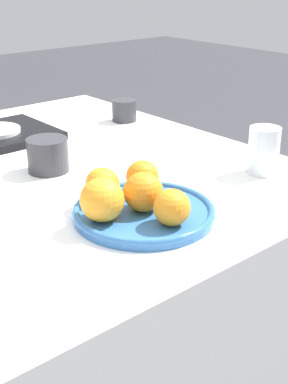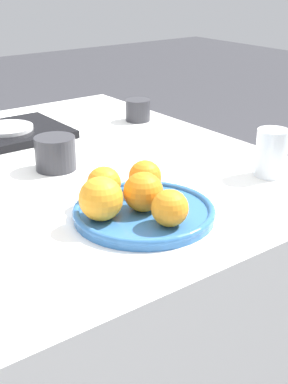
{
  "view_description": "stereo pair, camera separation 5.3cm",
  "coord_description": "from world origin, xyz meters",
  "px_view_note": "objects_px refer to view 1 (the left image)",
  "views": [
    {
      "loc": [
        -0.45,
        -0.99,
        1.18
      ],
      "look_at": [
        0.11,
        -0.33,
        0.8
      ],
      "focal_mm": 50.0,
      "sensor_mm": 36.0,
      "label": 1
    },
    {
      "loc": [
        -0.41,
        -1.02,
        1.18
      ],
      "look_at": [
        0.11,
        -0.33,
        0.8
      ],
      "focal_mm": 50.0,
      "sensor_mm": 36.0,
      "label": 2
    }
  ],
  "objects_px": {
    "orange_4": "(102,200)",
    "cup_3": "(124,110)",
    "orange_1": "(102,184)",
    "cup_1": "(48,155)",
    "orange_0": "(143,192)",
    "water_glass": "(264,151)",
    "fruit_platter": "(144,212)",
    "orange_2": "(142,177)",
    "orange_3": "(172,207)"
  },
  "relations": [
    {
      "from": "orange_2",
      "to": "cup_1",
      "type": "bearing_deg",
      "value": 103.16
    },
    {
      "from": "fruit_platter",
      "to": "orange_1",
      "type": "height_order",
      "value": "orange_1"
    },
    {
      "from": "orange_1",
      "to": "orange_4",
      "type": "relative_size",
      "value": 0.84
    },
    {
      "from": "cup_1",
      "to": "cup_3",
      "type": "relative_size",
      "value": 1.27
    },
    {
      "from": "orange_4",
      "to": "water_glass",
      "type": "xyz_separation_m",
      "value": [
        0.42,
        -0.01,
        -0.0
      ]
    },
    {
      "from": "cup_1",
      "to": "cup_3",
      "type": "bearing_deg",
      "value": 28.79
    },
    {
      "from": "cup_3",
      "to": "cup_1",
      "type": "bearing_deg",
      "value": -151.21
    },
    {
      "from": "orange_2",
      "to": "water_glass",
      "type": "relative_size",
      "value": 0.62
    },
    {
      "from": "water_glass",
      "to": "cup_3",
      "type": "distance_m",
      "value": 0.52
    },
    {
      "from": "orange_4",
      "to": "cup_1",
      "type": "height_order",
      "value": "orange_4"
    },
    {
      "from": "orange_2",
      "to": "cup_1",
      "type": "distance_m",
      "value": 0.26
    },
    {
      "from": "orange_3",
      "to": "cup_1",
      "type": "distance_m",
      "value": 0.39
    },
    {
      "from": "cup_1",
      "to": "cup_3",
      "type": "distance_m",
      "value": 0.43
    },
    {
      "from": "orange_4",
      "to": "orange_2",
      "type": "bearing_deg",
      "value": 20.41
    },
    {
      "from": "orange_0",
      "to": "orange_1",
      "type": "bearing_deg",
      "value": 109.97
    },
    {
      "from": "orange_4",
      "to": "water_glass",
      "type": "relative_size",
      "value": 0.75
    },
    {
      "from": "fruit_platter",
      "to": "orange_0",
      "type": "relative_size",
      "value": 3.6
    },
    {
      "from": "cup_3",
      "to": "orange_0",
      "type": "bearing_deg",
      "value": -125.53
    },
    {
      "from": "fruit_platter",
      "to": "orange_4",
      "type": "bearing_deg",
      "value": 169.5
    },
    {
      "from": "cup_1",
      "to": "orange_2",
      "type": "bearing_deg",
      "value": -76.84
    },
    {
      "from": "orange_1",
      "to": "cup_1",
      "type": "bearing_deg",
      "value": 84.26
    },
    {
      "from": "orange_3",
      "to": "cup_1",
      "type": "relative_size",
      "value": 0.71
    },
    {
      "from": "orange_1",
      "to": "orange_4",
      "type": "xyz_separation_m",
      "value": [
        -0.05,
        -0.07,
        0.01
      ]
    },
    {
      "from": "orange_1",
      "to": "water_glass",
      "type": "xyz_separation_m",
      "value": [
        0.37,
        -0.08,
        0.0
      ]
    },
    {
      "from": "orange_0",
      "to": "orange_4",
      "type": "relative_size",
      "value": 0.93
    },
    {
      "from": "orange_0",
      "to": "orange_4",
      "type": "distance_m",
      "value": 0.08
    },
    {
      "from": "orange_2",
      "to": "cup_1",
      "type": "relative_size",
      "value": 0.71
    },
    {
      "from": "orange_0",
      "to": "cup_1",
      "type": "distance_m",
      "value": 0.31
    },
    {
      "from": "orange_1",
      "to": "cup_3",
      "type": "bearing_deg",
      "value": 47.58
    },
    {
      "from": "orange_1",
      "to": "orange_0",
      "type": "bearing_deg",
      "value": -70.03
    },
    {
      "from": "orange_4",
      "to": "orange_1",
      "type": "bearing_deg",
      "value": 53.49
    },
    {
      "from": "orange_2",
      "to": "water_glass",
      "type": "distance_m",
      "value": 0.3
    },
    {
      "from": "orange_3",
      "to": "orange_2",
      "type": "bearing_deg",
      "value": 69.2
    },
    {
      "from": "orange_4",
      "to": "cup_3",
      "type": "relative_size",
      "value": 1.08
    },
    {
      "from": "orange_3",
      "to": "orange_0",
      "type": "bearing_deg",
      "value": 89.86
    },
    {
      "from": "orange_1",
      "to": "orange_4",
      "type": "distance_m",
      "value": 0.08
    },
    {
      "from": "water_glass",
      "to": "cup_1",
      "type": "distance_m",
      "value": 0.47
    },
    {
      "from": "fruit_platter",
      "to": "orange_0",
      "type": "height_order",
      "value": "orange_0"
    },
    {
      "from": "orange_0",
      "to": "orange_2",
      "type": "distance_m",
      "value": 0.08
    },
    {
      "from": "water_glass",
      "to": "cup_3",
      "type": "height_order",
      "value": "water_glass"
    },
    {
      "from": "orange_0",
      "to": "water_glass",
      "type": "relative_size",
      "value": 0.7
    },
    {
      "from": "fruit_platter",
      "to": "orange_1",
      "type": "xyz_separation_m",
      "value": [
        -0.03,
        0.08,
        0.04
      ]
    },
    {
      "from": "orange_2",
      "to": "cup_3",
      "type": "relative_size",
      "value": 0.9
    },
    {
      "from": "orange_1",
      "to": "orange_2",
      "type": "bearing_deg",
      "value": -12.43
    },
    {
      "from": "orange_2",
      "to": "cup_1",
      "type": "height_order",
      "value": "orange_2"
    },
    {
      "from": "orange_1",
      "to": "cup_1",
      "type": "distance_m",
      "value": 0.23
    },
    {
      "from": "orange_4",
      "to": "cup_1",
      "type": "relative_size",
      "value": 0.85
    },
    {
      "from": "orange_1",
      "to": "water_glass",
      "type": "bearing_deg",
      "value": -12.15
    },
    {
      "from": "orange_3",
      "to": "orange_4",
      "type": "bearing_deg",
      "value": 131.64
    },
    {
      "from": "orange_2",
      "to": "orange_4",
      "type": "relative_size",
      "value": 0.83
    }
  ]
}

